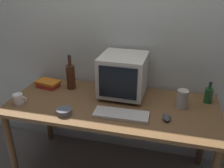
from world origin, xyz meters
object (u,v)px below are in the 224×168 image
at_px(bottle_tall, 71,76).
at_px(mug, 19,99).
at_px(keyboard, 121,114).
at_px(cd_spindle, 64,112).
at_px(metal_canister, 182,99).
at_px(computer_mouse, 167,118).
at_px(book_stack, 48,84).
at_px(bottle_short, 209,95).
at_px(crt_monitor, 123,75).

bearing_deg(bottle_tall, mug, -127.61).
height_order(keyboard, cd_spindle, cd_spindle).
bearing_deg(metal_canister, keyboard, -150.66).
distance_m(computer_mouse, book_stack, 1.17).
distance_m(bottle_short, metal_canister, 0.26).
bearing_deg(book_stack, cd_spindle, -49.74).
bearing_deg(mug, keyboard, 1.89).
xyz_separation_m(crt_monitor, mug, (-0.80, -0.37, -0.15)).
xyz_separation_m(keyboard, cd_spindle, (-0.43, -0.08, 0.01)).
xyz_separation_m(bottle_tall, bottle_short, (1.22, 0.03, -0.05)).
bearing_deg(metal_canister, cd_spindle, -159.09).
distance_m(book_stack, metal_canister, 1.24).
height_order(mug, metal_canister, metal_canister).
distance_m(crt_monitor, keyboard, 0.39).
height_order(bottle_tall, metal_canister, bottle_tall).
distance_m(bottle_short, mug, 1.58).
bearing_deg(crt_monitor, mug, -154.99).
relative_size(crt_monitor, bottle_short, 2.08).
bearing_deg(bottle_short, keyboard, -149.44).
bearing_deg(computer_mouse, book_stack, 157.46).
bearing_deg(keyboard, computer_mouse, 4.05).
distance_m(mug, cd_spindle, 0.43).
bearing_deg(crt_monitor, metal_canister, -10.62).
height_order(bottle_short, cd_spindle, bottle_short).
bearing_deg(crt_monitor, bottle_tall, 178.03).
relative_size(bottle_tall, cd_spindle, 2.77).
height_order(bottle_short, metal_canister, bottle_short).
distance_m(keyboard, bottle_short, 0.77).
xyz_separation_m(book_stack, cd_spindle, (0.36, -0.42, -0.01)).
distance_m(crt_monitor, cd_spindle, 0.59).
height_order(bottle_tall, mug, bottle_tall).
distance_m(crt_monitor, computer_mouse, 0.54).
xyz_separation_m(crt_monitor, keyboard, (0.06, -0.35, -0.18)).
relative_size(crt_monitor, computer_mouse, 3.97).
distance_m(keyboard, bottle_tall, 0.68).
bearing_deg(bottle_short, bottle_tall, -178.72).
bearing_deg(book_stack, bottle_tall, 5.86).
distance_m(crt_monitor, metal_canister, 0.53).
bearing_deg(metal_canister, crt_monitor, 169.38).
height_order(mug, cd_spindle, mug).
bearing_deg(metal_canister, bottle_short, 33.03).
distance_m(book_stack, cd_spindle, 0.55).
bearing_deg(book_stack, computer_mouse, -15.25).
bearing_deg(cd_spindle, book_stack, 130.26).
bearing_deg(mug, bottle_tall, 52.39).
distance_m(keyboard, metal_canister, 0.52).
height_order(keyboard, bottle_short, bottle_short).
height_order(crt_monitor, cd_spindle, crt_monitor).
distance_m(computer_mouse, bottle_short, 0.48).
distance_m(crt_monitor, mug, 0.90).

